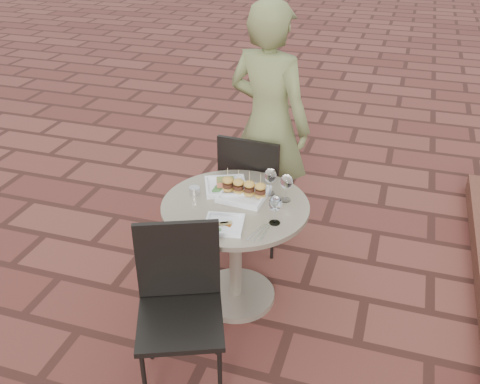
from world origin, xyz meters
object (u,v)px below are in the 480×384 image
(diner, at_px, (269,125))
(plate_tuna, at_px, (224,224))
(chair_far, at_px, (253,183))
(plate_salmon, at_px, (226,186))
(plate_sliders, at_px, (244,190))
(cafe_table, at_px, (235,238))
(chair_near, at_px, (179,294))

(diner, distance_m, plate_tuna, 1.13)
(chair_far, xyz_separation_m, plate_salmon, (-0.05, -0.44, 0.20))
(diner, height_order, plate_sliders, diner)
(chair_far, relative_size, plate_tuna, 3.66)
(cafe_table, xyz_separation_m, plate_sliders, (0.02, 0.10, 0.29))
(cafe_table, distance_m, chair_far, 0.61)
(chair_far, xyz_separation_m, chair_near, (-0.02, -1.27, 0.00))
(chair_far, height_order, plate_sliders, chair_far)
(chair_near, xyz_separation_m, plate_tuna, (0.10, 0.42, 0.19))
(chair_far, distance_m, plate_tuna, 0.87)
(chair_near, xyz_separation_m, diner, (0.06, 1.54, 0.35))
(cafe_table, xyz_separation_m, plate_salmon, (-0.12, 0.16, 0.27))
(chair_far, xyz_separation_m, plate_sliders, (0.09, -0.50, 0.22))
(cafe_table, distance_m, diner, 0.96)
(diner, relative_size, plate_salmon, 5.31)
(plate_salmon, bearing_deg, plate_tuna, -72.17)
(diner, bearing_deg, plate_salmon, 99.69)
(cafe_table, height_order, chair_far, chair_far)
(chair_far, bearing_deg, plate_sliders, 103.38)
(plate_tuna, bearing_deg, chair_far, 95.36)
(chair_near, relative_size, plate_tuna, 3.66)
(plate_sliders, bearing_deg, chair_far, 100.00)
(plate_sliders, bearing_deg, chair_near, -98.09)
(chair_far, bearing_deg, cafe_table, 99.59)
(plate_tuna, bearing_deg, plate_salmon, 107.83)
(plate_sliders, xyz_separation_m, plate_tuna, (-0.01, -0.35, -0.03))
(plate_sliders, bearing_deg, cafe_table, -102.05)
(plate_salmon, bearing_deg, plate_sliders, -22.82)
(cafe_table, bearing_deg, chair_near, -97.47)
(chair_near, xyz_separation_m, plate_sliders, (0.11, 0.78, 0.22))
(chair_far, bearing_deg, chair_near, 92.35)
(cafe_table, distance_m, plate_salmon, 0.33)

